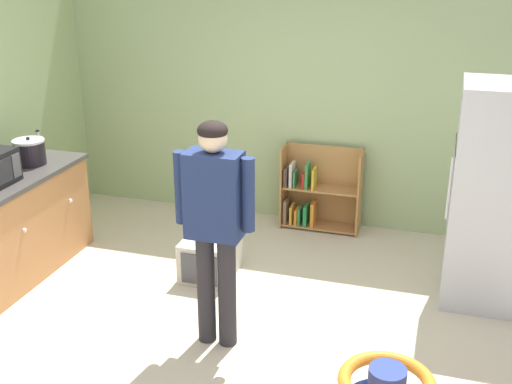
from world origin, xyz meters
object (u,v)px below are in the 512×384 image
(standing_person, at_px, (215,216))
(crock_pot, at_px, (30,152))
(refrigerator, at_px, (497,197))
(bookshelf, at_px, (316,193))
(clear_bottle, at_px, (39,145))
(pet_carrier, at_px, (210,256))

(standing_person, xyz_separation_m, crock_pot, (-2.06, 0.84, 0.02))
(refrigerator, bearing_deg, bookshelf, 148.67)
(bookshelf, relative_size, clear_bottle, 3.46)
(refrigerator, xyz_separation_m, pet_carrier, (-2.30, -0.30, -0.71))
(clear_bottle, bearing_deg, refrigerator, 2.31)
(bookshelf, height_order, pet_carrier, bookshelf)
(bookshelf, distance_m, crock_pot, 2.77)
(bookshelf, relative_size, crock_pot, 3.07)
(pet_carrier, height_order, crock_pot, crock_pot)
(bookshelf, bearing_deg, clear_bottle, -154.02)
(bookshelf, relative_size, standing_person, 0.51)
(refrigerator, distance_m, bookshelf, 1.99)
(refrigerator, height_order, pet_carrier, refrigerator)
(bookshelf, bearing_deg, standing_person, -96.30)
(standing_person, height_order, pet_carrier, standing_person)
(standing_person, relative_size, crock_pot, 6.00)
(pet_carrier, distance_m, crock_pot, 1.85)
(pet_carrier, xyz_separation_m, clear_bottle, (-1.72, 0.14, 0.82))
(refrigerator, relative_size, clear_bottle, 7.24)
(refrigerator, xyz_separation_m, bookshelf, (-1.64, 1.00, -0.52))
(standing_person, bearing_deg, bookshelf, 83.70)
(refrigerator, relative_size, bookshelf, 2.09)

